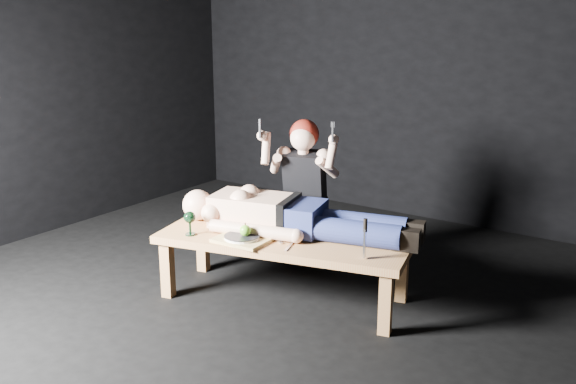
# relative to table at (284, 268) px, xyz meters

# --- Properties ---
(ground) EXTENTS (5.00, 5.00, 0.00)m
(ground) POSITION_rel_table_xyz_m (-0.08, -0.20, -0.23)
(ground) COLOR black
(ground) RESTS_ON ground
(back_wall) EXTENTS (5.00, 0.00, 5.00)m
(back_wall) POSITION_rel_table_xyz_m (-0.08, 2.30, 1.27)
(back_wall) COLOR black
(back_wall) RESTS_ON ground
(table) EXTENTS (1.79, 1.01, 0.45)m
(table) POSITION_rel_table_xyz_m (0.00, 0.00, 0.00)
(table) COLOR #A17E46
(table) RESTS_ON ground
(lying_man) EXTENTS (1.90, 0.96, 0.28)m
(lying_man) POSITION_rel_table_xyz_m (0.03, 0.13, 0.37)
(lying_man) COLOR beige
(lying_man) RESTS_ON table
(kneeling_woman) EXTENTS (0.82, 0.87, 1.20)m
(kneeling_woman) POSITION_rel_table_xyz_m (-0.19, 0.58, 0.38)
(kneeling_woman) COLOR black
(kneeling_woman) RESTS_ON ground
(serving_tray) EXTENTS (0.36, 0.27, 0.02)m
(serving_tray) POSITION_rel_table_xyz_m (-0.17, -0.23, 0.24)
(serving_tray) COLOR tan
(serving_tray) RESTS_ON table
(plate) EXTENTS (0.24, 0.24, 0.02)m
(plate) POSITION_rel_table_xyz_m (-0.17, -0.23, 0.26)
(plate) COLOR white
(plate) RESTS_ON serving_tray
(apple) EXTENTS (0.08, 0.08, 0.08)m
(apple) POSITION_rel_table_xyz_m (-0.15, -0.22, 0.30)
(apple) COLOR #599C20
(apple) RESTS_ON plate
(goblet) EXTENTS (0.10, 0.10, 0.17)m
(goblet) POSITION_rel_table_xyz_m (-0.54, -0.33, 0.31)
(goblet) COLOR black
(goblet) RESTS_ON table
(fork_flat) EXTENTS (0.11, 0.16, 0.01)m
(fork_flat) POSITION_rel_table_xyz_m (-0.29, -0.25, 0.23)
(fork_flat) COLOR #B2B2B7
(fork_flat) RESTS_ON table
(knife_flat) EXTENTS (0.07, 0.18, 0.01)m
(knife_flat) POSITION_rel_table_xyz_m (0.14, -0.14, 0.23)
(knife_flat) COLOR #B2B2B7
(knife_flat) RESTS_ON table
(spoon_flat) EXTENTS (0.16, 0.11, 0.01)m
(spoon_flat) POSITION_rel_table_xyz_m (-0.00, -0.08, 0.23)
(spoon_flat) COLOR #B2B2B7
(spoon_flat) RESTS_ON table
(carving_knife) EXTENTS (0.04, 0.04, 0.26)m
(carving_knife) POSITION_rel_table_xyz_m (0.64, -0.06, 0.35)
(carving_knife) COLOR #B2B2B7
(carving_knife) RESTS_ON table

